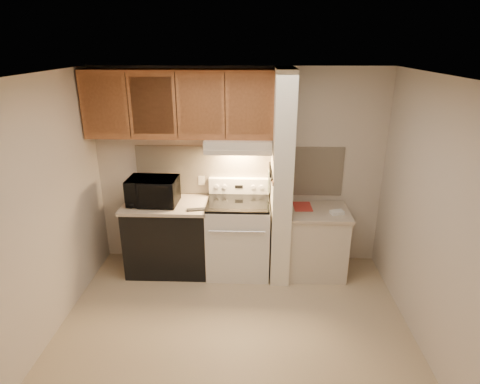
{
  "coord_description": "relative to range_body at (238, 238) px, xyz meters",
  "views": [
    {
      "loc": [
        0.18,
        -3.33,
        2.76
      ],
      "look_at": [
        0.04,
        0.75,
        1.22
      ],
      "focal_mm": 30.0,
      "sensor_mm": 36.0,
      "label": 1
    }
  ],
  "objects": [
    {
      "name": "knife_blade_e",
      "position": [
        0.38,
        0.12,
        0.75
      ],
      "size": [
        0.01,
        0.04,
        0.18
      ],
      "primitive_type": "cube",
      "color": "silver",
      "rests_on": "knife_strip"
    },
    {
      "name": "wall_right",
      "position": [
        1.8,
        -1.16,
        0.79
      ],
      "size": [
        0.02,
        3.0,
        2.5
      ],
      "primitive_type": "cube",
      "color": "beige",
      "rests_on": "floor"
    },
    {
      "name": "range_knob_right_inner",
      "position": [
        0.18,
        0.24,
        0.59
      ],
      "size": [
        0.05,
        0.02,
        0.05
      ],
      "primitive_type": "cylinder",
      "rotation": [
        1.57,
        0.0,
        0.0
      ],
      "color": "silver",
      "rests_on": "range_backguard"
    },
    {
      "name": "knife_handle_e",
      "position": [
        0.38,
        0.1,
        0.91
      ],
      "size": [
        0.02,
        0.02,
        0.1
      ],
      "primitive_type": "cylinder",
      "color": "black",
      "rests_on": "knife_strip"
    },
    {
      "name": "right_cab_base",
      "position": [
        0.97,
        -0.01,
        -0.06
      ],
      "size": [
        0.7,
        0.6,
        0.81
      ],
      "primitive_type": "cube",
      "color": "beige",
      "rests_on": "floor"
    },
    {
      "name": "knife_blade_c",
      "position": [
        0.38,
        -0.05,
        0.74
      ],
      "size": [
        0.01,
        0.04,
        0.2
      ],
      "primitive_type": "cube",
      "color": "silver",
      "rests_on": "knife_strip"
    },
    {
      "name": "knife_handle_d",
      "position": [
        0.38,
        0.03,
        0.91
      ],
      "size": [
        0.02,
        0.02,
        0.1
      ],
      "primitive_type": "cylinder",
      "color": "black",
      "rests_on": "knife_strip"
    },
    {
      "name": "range_knob_right_outer",
      "position": [
        0.28,
        0.24,
        0.59
      ],
      "size": [
        0.05,
        0.02,
        0.05
      ],
      "primitive_type": "cylinder",
      "rotation": [
        1.57,
        0.0,
        0.0
      ],
      "color": "silver",
      "rests_on": "range_backguard"
    },
    {
      "name": "cab_gap_a",
      "position": [
        -1.23,
        0.01,
        1.62
      ],
      "size": [
        0.01,
        0.01,
        0.73
      ],
      "primitive_type": "cube",
      "color": "black",
      "rests_on": "upper_cabinets"
    },
    {
      "name": "knife_blade_a",
      "position": [
        0.38,
        -0.23,
        0.76
      ],
      "size": [
        0.01,
        0.03,
        0.16
      ],
      "primitive_type": "cube",
      "color": "silver",
      "rests_on": "knife_strip"
    },
    {
      "name": "range_knob_left_outer",
      "position": [
        -0.28,
        0.24,
        0.59
      ],
      "size": [
        0.05,
        0.02,
        0.05
      ],
      "primitive_type": "cylinder",
      "rotation": [
        1.57,
        0.0,
        0.0
      ],
      "color": "silver",
      "rests_on": "range_backguard"
    },
    {
      "name": "range_display",
      "position": [
        0.0,
        0.24,
        0.59
      ],
      "size": [
        0.1,
        0.01,
        0.04
      ],
      "primitive_type": "cube",
      "color": "black",
      "rests_on": "range_backguard"
    },
    {
      "name": "knife_blade_d",
      "position": [
        0.38,
        0.03,
        0.76
      ],
      "size": [
        0.01,
        0.04,
        0.16
      ],
      "primitive_type": "cube",
      "color": "silver",
      "rests_on": "knife_strip"
    },
    {
      "name": "oven_handle",
      "position": [
        0.0,
        -0.35,
        0.26
      ],
      "size": [
        0.65,
        0.02,
        0.02
      ],
      "primitive_type": "cylinder",
      "rotation": [
        0.0,
        1.57,
        0.0
      ],
      "color": "silver",
      "rests_on": "range_body"
    },
    {
      "name": "range_hood",
      "position": [
        0.0,
        0.12,
        1.17
      ],
      "size": [
        0.78,
        0.44,
        0.15
      ],
      "primitive_type": "cube",
      "color": "beige",
      "rests_on": "upper_cabinets"
    },
    {
      "name": "range_body",
      "position": [
        0.0,
        0.0,
        0.0
      ],
      "size": [
        0.76,
        0.65,
        0.92
      ],
      "primitive_type": "cube",
      "color": "silver",
      "rests_on": "floor"
    },
    {
      "name": "wall_left",
      "position": [
        -1.8,
        -1.16,
        0.79
      ],
      "size": [
        0.02,
        3.0,
        2.5
      ],
      "primitive_type": "cube",
      "color": "beige",
      "rests_on": "floor"
    },
    {
      "name": "cab_gap_c",
      "position": [
        -0.14,
        0.01,
        1.62
      ],
      "size": [
        0.01,
        0.01,
        0.73
      ],
      "primitive_type": "cube",
      "color": "black",
      "rests_on": "upper_cabinets"
    },
    {
      "name": "oven_mitt",
      "position": [
        0.38,
        0.17,
        0.7
      ],
      "size": [
        0.03,
        0.11,
        0.27
      ],
      "primitive_type": "cube",
      "color": "slate",
      "rests_on": "partition_pillar"
    },
    {
      "name": "cab_door_b",
      "position": [
        -0.96,
        0.01,
        1.62
      ],
      "size": [
        0.46,
        0.01,
        0.63
      ],
      "primitive_type": "cube",
      "color": "#9A5A33",
      "rests_on": "upper_cabinets"
    },
    {
      "name": "floor",
      "position": [
        0.0,
        -1.16,
        -0.46
      ],
      "size": [
        3.6,
        3.6,
        0.0
      ],
      "primitive_type": "plane",
      "color": "tan",
      "rests_on": "ground"
    },
    {
      "name": "ceiling",
      "position": [
        0.0,
        -1.16,
        2.04
      ],
      "size": [
        3.6,
        3.6,
        0.0
      ],
      "primitive_type": "plane",
      "rotation": [
        3.14,
        0.0,
        0.0
      ],
      "color": "white",
      "rests_on": "wall_back"
    },
    {
      "name": "red_folder",
      "position": [
        0.79,
        0.09,
        0.39
      ],
      "size": [
        0.23,
        0.3,
        0.01
      ],
      "primitive_type": "cube",
      "rotation": [
        0.0,
        0.0,
        0.03
      ],
      "color": "#B6322B",
      "rests_on": "right_countertop"
    },
    {
      "name": "knife_strip",
      "position": [
        0.39,
        -0.06,
        0.86
      ],
      "size": [
        0.02,
        0.42,
        0.04
      ],
      "primitive_type": "cube",
      "color": "black",
      "rests_on": "partition_pillar"
    },
    {
      "name": "left_countertop",
      "position": [
        -0.88,
        0.01,
        0.43
      ],
      "size": [
        1.04,
        0.67,
        0.04
      ],
      "primitive_type": "cube",
      "color": "#BBA993",
      "rests_on": "dishwasher_front"
    },
    {
      "name": "cab_gap_b",
      "position": [
        -0.69,
        0.01,
        1.62
      ],
      "size": [
        0.01,
        0.01,
        0.73
      ],
      "primitive_type": "cube",
      "color": "black",
      "rests_on": "upper_cabinets"
    },
    {
      "name": "hood_lip",
      "position": [
        0.0,
        -0.08,
        1.12
      ],
      "size": [
        0.78,
        0.04,
        0.06
      ],
      "primitive_type": "cube",
      "color": "beige",
      "rests_on": "range_hood"
    },
    {
      "name": "dishwasher_front",
      "position": [
        -0.88,
        0.01,
        -0.03
      ],
      "size": [
        1.0,
        0.63,
        0.87
      ],
      "primitive_type": "cube",
      "color": "black",
      "rests_on": "floor"
    },
    {
      "name": "wall_back",
      "position": [
        0.0,
        0.34,
        0.79
      ],
      "size": [
        3.6,
        2.5,
        0.02
      ],
      "primitive_type": "cube",
      "rotation": [
        1.57,
        0.0,
        0.0
      ],
      "color": "beige",
      "rests_on": "floor"
    },
    {
      "name": "range_knob_left_inner",
      "position": [
        -0.18,
        0.24,
        0.59
      ],
      "size": [
        0.05,
        0.02,
        0.05
      ],
      "primitive_type": "cylinder",
      "rotation": [
        1.57,
        0.0,
        0.0
      ],
      "color": "silver",
      "rests_on": "range_backguard"
    },
    {
      "name": "right_countertop",
      "position": [
        0.97,
        -0.01,
        0.37
      ],
      "size": [
        0.74,
        0.64,
        0.04
      ],
      "primitive_type": "cube",
      "color": "#BBA993",
      "rests_on": "right_cab_base"
    },
    {
      "name": "backsplash",
      "position": [
        0.0,
        0.33,
        0.78
      ],
      "size": [
        2.6,
        0.02,
        0.63
      ],
      "primitive_type": "cube",
      "color": "beige",
      "rests_on": "wall_back"
    },
    {
      "name": "teal_jar",
      "position": [
        -0.9,
        0.23,
        0.5
      ],
      "size": [
        0.09,
        0.09,
        0.1
      ],
      "primitive_type": "cylinder",
      "rotation": [
        0.0,
        0.0,
        0.04
      ],
      "color": "#207163",
      "rests_on": "left_countertop"
    },
    {
      "name": "pillar_trim",
      "position": [
        0.39,
        -0.01,
        0.84
      ],
      "size": [
        0.01,
        0.7,
        0.04
      ],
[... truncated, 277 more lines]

